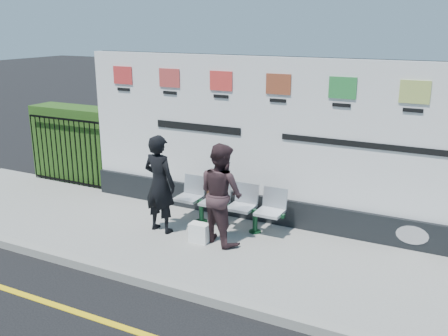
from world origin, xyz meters
name	(u,v)px	position (x,y,z in m)	size (l,w,h in m)	color
ground	(127,329)	(0.00, 0.00, 0.00)	(80.00, 80.00, 0.00)	black
pavement	(219,247)	(0.00, 2.50, 0.06)	(14.00, 3.00, 0.12)	gray
kerb	(170,287)	(0.00, 1.00, 0.07)	(14.00, 0.18, 0.14)	gray
yellow_line	(126,329)	(0.00, 0.00, 0.00)	(14.00, 0.10, 0.01)	yellow
billboard	(278,154)	(0.50, 3.85, 1.42)	(8.00, 0.30, 3.00)	black
hedge	(80,143)	(-4.58, 4.30, 0.97)	(2.35, 0.70, 1.70)	#264B16
railing	(66,151)	(-4.58, 3.85, 0.89)	(2.05, 0.06, 1.54)	black
bench	(228,215)	(-0.19, 3.23, 0.34)	(2.06, 0.54, 0.44)	silver
woman_left	(160,184)	(-1.17, 2.54, 0.99)	(0.63, 0.42, 1.74)	black
woman_right	(221,193)	(-0.02, 2.63, 0.97)	(0.83, 0.64, 1.70)	#362326
handbag_brown	(214,196)	(-0.46, 3.23, 0.66)	(0.25, 0.11, 0.20)	#321C0D
carrier_bag_white	(199,233)	(-0.32, 2.43, 0.28)	(0.33, 0.20, 0.33)	white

